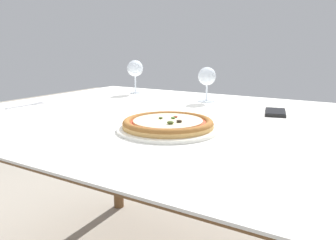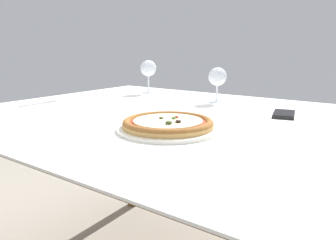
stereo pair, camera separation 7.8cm
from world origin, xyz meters
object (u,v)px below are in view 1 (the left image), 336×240
Objects in this scene: wine_glass_far_right at (208,77)px; cell_phone at (275,112)px; pizza_plate at (168,124)px; wine_glass_far_left at (135,69)px; fork at (27,105)px; dining_table at (167,134)px.

cell_phone is at bearing -20.42° from wine_glass_far_right.
wine_glass_far_right is (-0.11, 0.52, 0.09)m from pizza_plate.
pizza_plate is 0.80m from wine_glass_far_left.
wine_glass_far_left is (-0.54, 0.58, 0.11)m from pizza_plate.
fork is 1.08× the size of cell_phone.
cell_phone is (0.21, 0.40, -0.01)m from pizza_plate.
wine_glass_far_left is 1.13× the size of wine_glass_far_right.
pizza_plate reaches higher than cell_phone.
dining_table is at bearing 13.49° from fork.
cell_phone is (0.75, -0.18, -0.12)m from wine_glass_far_left.
wine_glass_far_right is (0.58, 0.48, 0.10)m from fork.
pizza_plate is at bearing -3.91° from fork.
wine_glass_far_left is at bearing 73.62° from fork.
dining_table is 0.24m from pizza_plate.
wine_glass_far_right reaches higher than pizza_plate.
fork is at bearing 176.09° from pizza_plate.
wine_glass_far_right is at bearing 159.58° from cell_phone.
wine_glass_far_right is at bearing 102.18° from pizza_plate.
dining_table is 0.61m from wine_glass_far_left.
dining_table is 0.38m from wine_glass_far_right.
wine_glass_far_left reaches higher than pizza_plate.
wine_glass_far_right is at bearing -7.41° from wine_glass_far_left.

